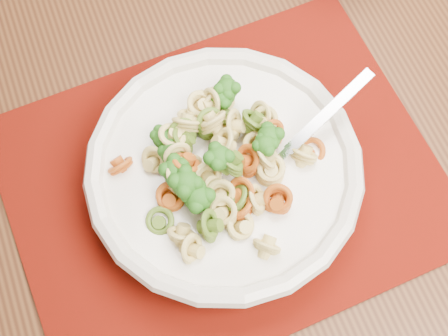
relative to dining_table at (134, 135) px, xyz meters
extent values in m
cube|color=#522F17|center=(0.00, 0.00, 0.07)|extent=(1.71, 1.30, 0.04)
cube|color=#630904|center=(0.10, -0.12, 0.10)|extent=(0.51, 0.44, 0.00)
cylinder|color=white|center=(0.10, -0.12, 0.10)|extent=(0.12, 0.12, 0.01)
cylinder|color=white|center=(0.10, -0.12, 0.12)|extent=(0.26, 0.26, 0.03)
torus|color=white|center=(0.10, -0.12, 0.14)|extent=(0.28, 0.28, 0.02)
camera|label=1|loc=(0.06, -0.36, 0.70)|focal=50.00mm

